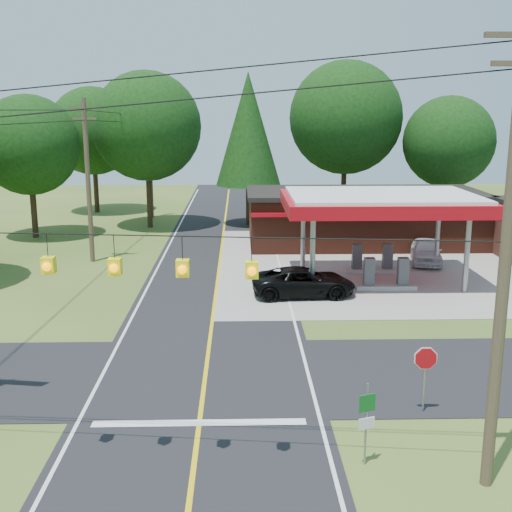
{
  "coord_description": "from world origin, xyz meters",
  "views": [
    {
      "loc": [
        1.26,
        -21.48,
        9.31
      ],
      "look_at": [
        2.0,
        7.0,
        2.8
      ],
      "focal_mm": 45.0,
      "sensor_mm": 36.0,
      "label": 1
    }
  ],
  "objects_px": {
    "sedan_car": "(426,251)",
    "octagonal_stop_sign": "(425,364)",
    "suv_car": "(303,282)",
    "gas_canopy": "(381,205)"
  },
  "relations": [
    {
      "from": "sedan_car",
      "to": "octagonal_stop_sign",
      "type": "height_order",
      "value": "octagonal_stop_sign"
    },
    {
      "from": "gas_canopy",
      "to": "suv_car",
      "type": "distance_m",
      "value": 6.46
    },
    {
      "from": "sedan_car",
      "to": "gas_canopy",
      "type": "bearing_deg",
      "value": -121.04
    },
    {
      "from": "suv_car",
      "to": "sedan_car",
      "type": "bearing_deg",
      "value": -53.18
    },
    {
      "from": "gas_canopy",
      "to": "octagonal_stop_sign",
      "type": "relative_size",
      "value": 4.84
    },
    {
      "from": "sedan_car",
      "to": "suv_car",
      "type": "bearing_deg",
      "value": -127.31
    },
    {
      "from": "suv_car",
      "to": "octagonal_stop_sign",
      "type": "xyz_separation_m",
      "value": [
        2.5,
        -13.01,
        0.89
      ]
    },
    {
      "from": "gas_canopy",
      "to": "sedan_car",
      "type": "xyz_separation_m",
      "value": [
        3.81,
        4.0,
        -3.51
      ]
    },
    {
      "from": "sedan_car",
      "to": "octagonal_stop_sign",
      "type": "xyz_separation_m",
      "value": [
        -5.81,
        -20.01,
        0.86
      ]
    },
    {
      "from": "suv_car",
      "to": "sedan_car",
      "type": "xyz_separation_m",
      "value": [
        8.31,
        7.0,
        0.03
      ]
    }
  ]
}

